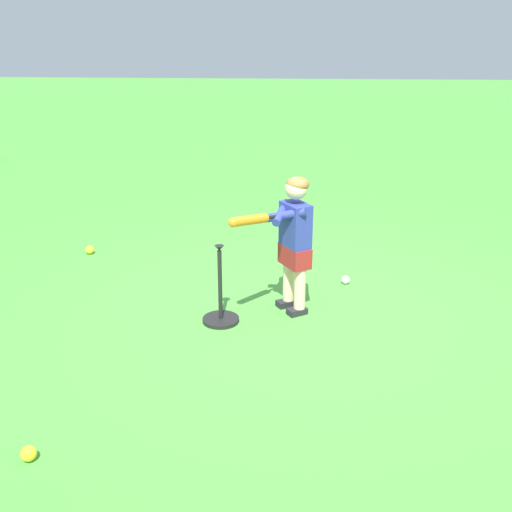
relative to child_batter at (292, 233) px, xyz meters
The scene contains 6 objects.
ground_plane 0.67m from the child_batter, 139.23° to the right, with size 40.00×40.00×0.00m, color #479338.
child_batter is the anchor object (origin of this frame).
play_ball_center_lawn 2.37m from the child_batter, 59.91° to the left, with size 0.08×0.08×0.08m, color yellow.
play_ball_midfield 2.40m from the child_batter, 144.29° to the left, with size 0.09×0.09×0.09m, color yellow.
play_ball_by_bucket 0.96m from the child_batter, 40.10° to the right, with size 0.07×0.07×0.07m, color white.
batting_tee 0.79m from the child_batter, 112.91° to the left, with size 0.28×0.28×0.62m.
Camera 1 is at (-4.37, 0.11, 2.19)m, focal length 43.95 mm.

